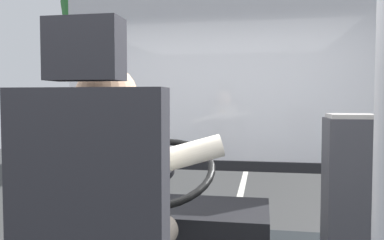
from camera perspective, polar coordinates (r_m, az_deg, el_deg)
ground at (r=10.58m, az=7.83°, el=-6.97°), size 18.00×44.00×0.06m
bus_driver at (r=1.43m, az=-11.28°, el=-11.23°), size 0.74×0.56×0.74m
steering_console at (r=2.53m, az=-2.13°, el=-16.06°), size 1.10×1.01×0.84m
handrail_pole at (r=1.38m, az=25.47°, el=-0.12°), size 0.04×0.04×1.97m
fare_box at (r=2.10m, az=21.63°, el=-12.71°), size 0.24×0.25×0.98m
windshield_panel at (r=3.26m, az=2.91°, el=2.91°), size 2.50×0.08×1.48m
street_tree at (r=11.86m, az=-9.48°, el=15.58°), size 3.51×3.51×6.17m
shop_building at (r=20.52m, az=20.75°, el=5.99°), size 10.33×4.61×5.89m
parked_car_red at (r=18.44m, az=21.58°, el=-0.89°), size 1.85×4.38×1.20m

